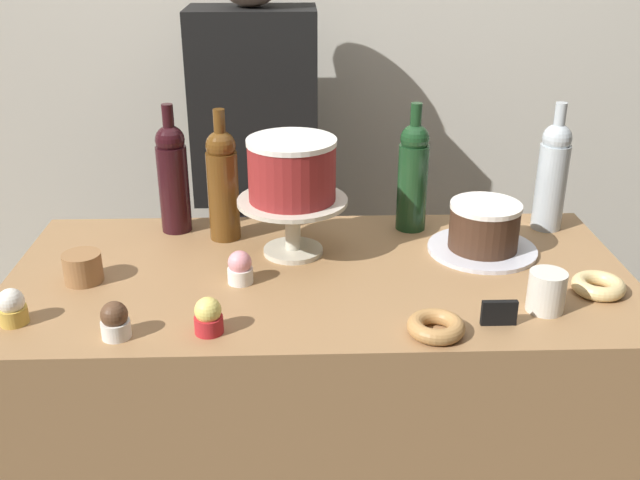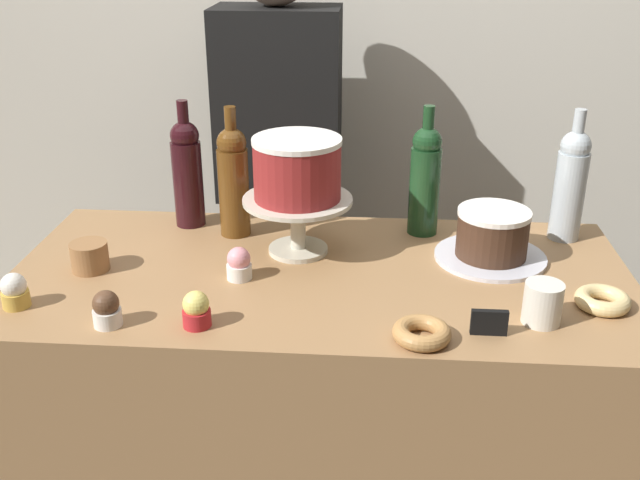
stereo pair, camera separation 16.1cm
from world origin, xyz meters
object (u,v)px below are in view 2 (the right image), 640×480
at_px(cupcake_chocolate, 107,309).
at_px(barista_figure, 281,196).
at_px(wine_bottle_green, 425,178).
at_px(chocolate_round_cake, 493,233).
at_px(cupcake_strawberry, 239,264).
at_px(donut_glazed, 602,300).
at_px(cookie_stack, 90,256).
at_px(white_layer_cake, 297,169).
at_px(coffee_cup_ceramic, 543,303).
at_px(cupcake_vanilla, 15,291).
at_px(donut_maple, 422,333).
at_px(price_sign_chalkboard, 489,322).
at_px(wine_bottle_amber, 233,179).
at_px(cake_stand_pedestal, 298,215).
at_px(wine_bottle_dark_red, 187,171).
at_px(cupcake_lemon, 196,310).
at_px(wine_bottle_clear, 570,183).

height_order(cupcake_chocolate, barista_figure, barista_figure).
bearing_deg(wine_bottle_green, chocolate_round_cake, -44.30).
relative_size(cupcake_strawberry, donut_glazed, 0.66).
relative_size(cookie_stack, barista_figure, 0.05).
bearing_deg(white_layer_cake, coffee_cup_ceramic, -29.80).
xyz_separation_m(cupcake_chocolate, coffee_cup_ceramic, (0.85, 0.08, 0.01)).
bearing_deg(cupcake_chocolate, coffee_cup_ceramic, 5.11).
bearing_deg(cupcake_vanilla, white_layer_cake, 29.39).
relative_size(donut_maple, price_sign_chalkboard, 1.60).
xyz_separation_m(wine_bottle_green, wine_bottle_amber, (-0.47, -0.04, 0.00)).
xyz_separation_m(cake_stand_pedestal, wine_bottle_dark_red, (-0.30, 0.15, 0.05)).
bearing_deg(wine_bottle_green, wine_bottle_amber, -174.56).
distance_m(cupcake_strawberry, price_sign_chalkboard, 0.56).
bearing_deg(cupcake_strawberry, cupcake_lemon, -102.59).
relative_size(chocolate_round_cake, donut_glazed, 1.49).
bearing_deg(cupcake_strawberry, chocolate_round_cake, 14.23).
xyz_separation_m(cake_stand_pedestal, cupcake_lemon, (-0.16, -0.36, -0.06)).
relative_size(wine_bottle_green, price_sign_chalkboard, 4.65).
bearing_deg(cupcake_lemon, cupcake_vanilla, 172.92).
xyz_separation_m(cake_stand_pedestal, coffee_cup_ceramic, (0.51, -0.29, -0.05)).
distance_m(cake_stand_pedestal, white_layer_cake, 0.11).
bearing_deg(wine_bottle_clear, wine_bottle_green, 178.64).
height_order(cupcake_strawberry, price_sign_chalkboard, cupcake_strawberry).
distance_m(donut_glazed, coffee_cup_ceramic, 0.16).
bearing_deg(donut_maple, cupcake_chocolate, 179.10).
bearing_deg(wine_bottle_clear, cupcake_vanilla, -159.71).
relative_size(cupcake_chocolate, donut_glazed, 0.66).
bearing_deg(donut_glazed, wine_bottle_dark_red, 158.49).
relative_size(cupcake_lemon, cookie_stack, 0.88).
xyz_separation_m(wine_bottle_clear, barista_figure, (-0.76, 0.38, -0.20)).
bearing_deg(donut_maple, barista_figure, 113.11).
bearing_deg(cupcake_lemon, cupcake_strawberry, 77.41).
xyz_separation_m(white_layer_cake, barista_figure, (-0.11, 0.52, -0.26)).
bearing_deg(cupcake_strawberry, wine_bottle_dark_red, 121.16).
height_order(wine_bottle_amber, cupcake_lemon, wine_bottle_amber).
xyz_separation_m(wine_bottle_amber, coffee_cup_ceramic, (0.68, -0.39, -0.10)).
bearing_deg(cupcake_vanilla, cake_stand_pedestal, 29.39).
bearing_deg(cake_stand_pedestal, donut_maple, -54.13).
height_order(wine_bottle_dark_red, cupcake_strawberry, wine_bottle_dark_red).
height_order(wine_bottle_clear, barista_figure, barista_figure).
height_order(cupcake_strawberry, cupcake_lemon, same).
distance_m(cake_stand_pedestal, cupcake_vanilla, 0.63).
height_order(chocolate_round_cake, wine_bottle_clear, wine_bottle_clear).
bearing_deg(cupcake_chocolate, wine_bottle_amber, 70.18).
relative_size(wine_bottle_dark_red, donut_glazed, 2.91).
bearing_deg(wine_bottle_green, wine_bottle_dark_red, 179.19).
bearing_deg(cupcake_strawberry, wine_bottle_green, 35.00).
xyz_separation_m(chocolate_round_cake, coffee_cup_ceramic, (0.06, -0.29, -0.02)).
distance_m(wine_bottle_green, wine_bottle_dark_red, 0.60).
bearing_deg(cake_stand_pedestal, chocolate_round_cake, -0.70).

